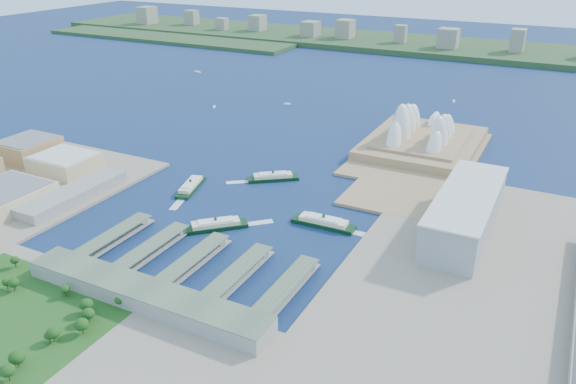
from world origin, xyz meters
The scene contains 19 objects.
ground centered at (0.00, 0.00, 0.00)m, with size 3000.00×3000.00×0.00m, color #10244F.
south_land centered at (0.00, -210.00, 1.50)m, with size 720.00×180.00×3.00m, color gray.
east_land centered at (240.00, -50.00, 1.50)m, with size 240.00×500.00×3.00m, color gray.
peninsula centered at (107.50, 260.00, 1.50)m, with size 135.00×220.00×3.00m, color #A07C57.
far_shore centered at (0.00, 980.00, 6.00)m, with size 2200.00×260.00×12.00m, color #2D4926.
opera_house centered at (105.00, 280.00, 32.00)m, with size 134.00×180.00×58.00m, color white, non-canonical shape.
toaster_building centered at (195.00, 80.00, 20.50)m, with size 45.00×155.00×35.00m, color gray.
ferry_wharves centered at (14.00, -75.00, 4.65)m, with size 184.00×90.00×9.30m, color #516048, non-canonical shape.
terminal_building centered at (15.00, -135.00, 9.00)m, with size 200.00×28.00×12.00m, color gray.
park centered at (-60.00, -190.00, 11.00)m, with size 150.00×110.00×16.00m, color #194714, non-canonical shape.
far_skyline centered at (0.00, 960.00, 39.50)m, with size 1900.00×140.00×55.00m, color gray, non-canonical shape.
ferry_a centered at (-79.08, 47.78, 5.26)m, with size 14.15×55.61×10.52m, color black, non-canonical shape.
ferry_b centered at (-13.79, 108.59, 5.22)m, with size 14.06×55.24×10.44m, color black, non-canonical shape.
ferry_c centered at (-6.24, -13.70, 5.44)m, with size 14.65×57.54×10.88m, color black, non-canonical shape.
ferry_d centered at (78.55, 35.73, 5.63)m, with size 15.16×59.56×11.26m, color black, non-canonical shape.
boat_a centered at (-232.14, 317.67, 1.27)m, with size 3.28×13.12×2.53m, color white, non-canonical shape.
boat_b centered at (-138.59, 384.58, 1.38)m, with size 3.58×10.22×2.76m, color white, non-canonical shape.
boat_d centered at (-401.89, 511.17, 1.47)m, with size 3.81×17.44×2.94m, color white, non-canonical shape.
boat_e centered at (92.34, 521.38, 1.44)m, with size 3.74×11.77×2.89m, color white, non-canonical shape.
Camera 1 is at (257.81, -384.37, 240.92)m, focal length 35.00 mm.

